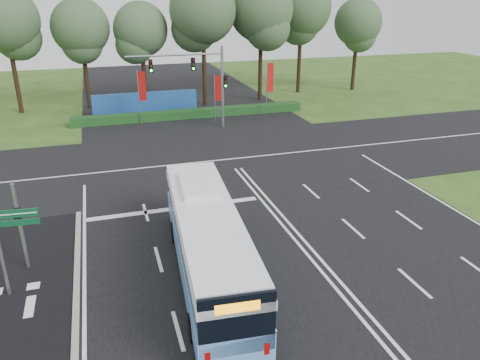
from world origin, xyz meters
The scene contains 15 objects.
ground centered at (0.00, 0.00, 0.00)m, with size 120.00×120.00×0.00m, color #2A4B19.
road_main centered at (0.00, 0.00, 0.02)m, with size 20.00×120.00×0.04m, color black.
road_cross centered at (0.00, 12.00, 0.03)m, with size 120.00×14.00×0.05m, color black.
bike_path centered at (-12.50, -3.00, 0.03)m, with size 5.00×18.00×0.06m, color black.
kerb_strip centered at (-10.10, -3.00, 0.06)m, with size 0.25×18.00×0.12m, color gray.
city_bus centered at (-4.73, -1.96, 1.69)m, with size 3.38×11.86×3.36m.
pedestrian_signal centered at (-12.14, 0.96, 2.19)m, with size 0.34×0.44×4.01m.
street_sign centered at (-12.30, -0.93, 2.69)m, with size 1.67×0.24×4.30m.
banner_flag_left centered at (-4.61, 23.62, 3.14)m, with size 0.68×0.29×4.84m.
banner_flag_mid centered at (2.11, 22.78, 2.81)m, with size 0.61×0.25×4.30m.
banner_flag_right centered at (7.34, 23.27, 3.31)m, with size 0.74×0.20×5.11m.
traffic_light_gantry centered at (0.21, 20.50, 4.66)m, with size 8.41×0.28×7.00m.
hedge centered at (0.00, 24.50, 0.40)m, with size 22.00×1.20×0.80m, color #143915.
blue_hoarding centered at (-4.00, 27.00, 1.10)m, with size 10.00×0.30×2.20m, color #1B4A93.
eucalyptus_row centered at (-0.09, 31.23, 8.89)m, with size 47.99×10.00×12.87m.
Camera 1 is at (-8.44, -18.49, 11.32)m, focal length 35.00 mm.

